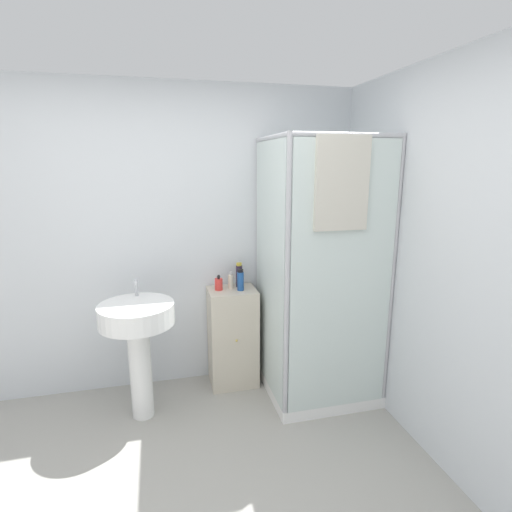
{
  "coord_description": "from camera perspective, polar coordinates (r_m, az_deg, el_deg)",
  "views": [
    {
      "loc": [
        0.01,
        -1.62,
        1.88
      ],
      "look_at": [
        0.71,
        1.17,
        1.21
      ],
      "focal_mm": 28.0,
      "sensor_mm": 36.0,
      "label": 1
    }
  ],
  "objects": [
    {
      "name": "soap_dispenser",
      "position": [
        3.33,
        -5.35,
        -4.0
      ],
      "size": [
        0.07,
        0.07,
        0.13
      ],
      "color": "red",
      "rests_on": "vanity_cabinet"
    },
    {
      "name": "wall_right",
      "position": [
        2.42,
        30.99,
        -3.85
      ],
      "size": [
        0.06,
        6.4,
        2.5
      ],
      "primitive_type": "cube",
      "color": "silver",
      "rests_on": "ground_plane"
    },
    {
      "name": "shampoo_bottle_blue",
      "position": [
        3.3,
        -2.23,
        -3.47
      ],
      "size": [
        0.06,
        0.06,
        0.18
      ],
      "color": "#1E4C93",
      "rests_on": "vanity_cabinet"
    },
    {
      "name": "shower_enclosure",
      "position": [
        3.28,
        8.28,
        -9.81
      ],
      "size": [
        0.84,
        0.87,
        2.08
      ],
      "color": "white",
      "rests_on": "ground_plane"
    },
    {
      "name": "lotion_bottle_white",
      "position": [
        3.36,
        -3.63,
        -3.62
      ],
      "size": [
        0.05,
        0.05,
        0.15
      ],
      "color": "beige",
      "rests_on": "vanity_cabinet"
    },
    {
      "name": "shampoo_bottle_tall_black",
      "position": [
        3.39,
        -2.43,
        -2.75
      ],
      "size": [
        0.05,
        0.05,
        0.21
      ],
      "color": "#281E33",
      "rests_on": "vanity_cabinet"
    },
    {
      "name": "vanity_cabinet",
      "position": [
        3.49,
        -3.34,
        -11.46
      ],
      "size": [
        0.4,
        0.34,
        0.85
      ],
      "color": "beige",
      "rests_on": "ground_plane"
    },
    {
      "name": "wall_back",
      "position": [
        3.38,
        -13.98,
        2.04
      ],
      "size": [
        6.4,
        0.06,
        2.5
      ],
      "primitive_type": "cube",
      "color": "silver",
      "rests_on": "ground_plane"
    },
    {
      "name": "sink",
      "position": [
        3.07,
        -16.52,
        -10.36
      ],
      "size": [
        0.54,
        0.54,
        1.03
      ],
      "color": "white",
      "rests_on": "ground_plane"
    }
  ]
}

